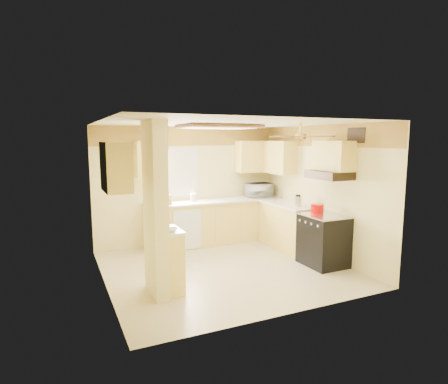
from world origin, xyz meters
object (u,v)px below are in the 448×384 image
microwave (259,190)px  dutch_oven (317,209)px  bowl (170,230)px  kettle (298,201)px  stove (323,240)px

microwave → dutch_oven: bearing=89.1°
microwave → bowl: microwave is taller
microwave → bowl: bearing=37.3°
bowl → kettle: (2.85, 0.94, 0.08)m
microwave → dutch_oven: 1.99m
microwave → kettle: size_ratio=2.47×
microwave → kettle: bearing=91.1°
dutch_oven → kettle: (0.03, 0.63, 0.05)m
stove → dutch_oven: dutch_oven is taller
dutch_oven → stove: bearing=-83.6°
stove → kettle: kettle is taller
kettle → microwave: bearing=93.6°
stove → dutch_oven: 0.57m
stove → kettle: (0.01, 0.80, 0.58)m
bowl → kettle: 3.01m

